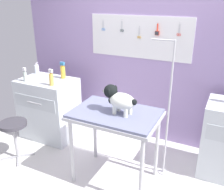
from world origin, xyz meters
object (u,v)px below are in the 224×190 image
dog (119,99)px  stool (14,129)px  spray_bottle_tall (25,76)px  counter_left (49,108)px  grooming_table (115,120)px  grooming_arm (167,117)px

dog → stool: (-1.38, -0.22, -0.59)m
dog → spray_bottle_tall: size_ratio=2.12×
counter_left → stool: size_ratio=1.71×
dog → counter_left: 1.55m
stool → grooming_table: bearing=9.2°
grooming_table → stool: grooming_table is taller
dog → stool: bearing=-171.0°
dog → spray_bottle_tall: 1.60m
grooming_table → spray_bottle_tall: (-1.54, 0.28, 0.21)m
stool → counter_left: bearing=88.1°
grooming_table → spray_bottle_tall: spray_bottle_tall is taller
grooming_table → dog: 0.26m
grooming_arm → counter_left: size_ratio=1.79×
dog → grooming_arm: bearing=37.4°
counter_left → grooming_arm: bearing=-3.8°
counter_left → stool: (-0.02, -0.68, -0.02)m
grooming_table → stool: size_ratio=1.79×
dog → counter_left: dog is taller
stool → spray_bottle_tall: spray_bottle_tall is taller
grooming_arm → counter_left: 1.84m
grooming_table → counter_left: 1.43m
grooming_table → counter_left: (-1.32, 0.46, -0.32)m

